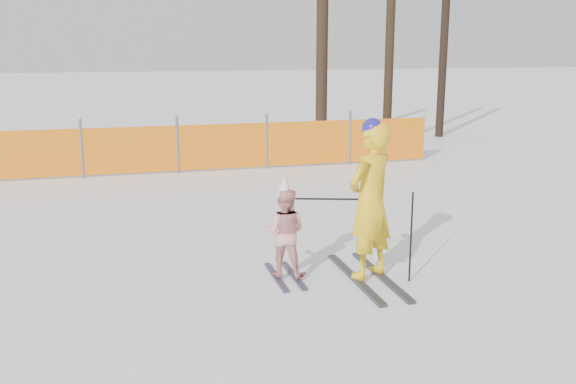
{
  "coord_description": "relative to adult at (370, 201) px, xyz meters",
  "views": [
    {
      "loc": [
        -1.99,
        -6.94,
        2.79
      ],
      "look_at": [
        0.0,
        0.5,
        1.0
      ],
      "focal_mm": 40.0,
      "sensor_mm": 36.0,
      "label": 1
    }
  ],
  "objects": [
    {
      "name": "child",
      "position": [
        -0.97,
        0.3,
        -0.39
      ],
      "size": [
        0.66,
        0.99,
        1.27
      ],
      "color": "black",
      "rests_on": "ground"
    },
    {
      "name": "tree_trunks",
      "position": [
        4.2,
        10.38,
        2.08
      ],
      "size": [
        4.11,
        1.69,
        6.9
      ],
      "color": "black",
      "rests_on": "ground"
    },
    {
      "name": "ground",
      "position": [
        -0.85,
        0.09,
        -0.98
      ],
      "size": [
        120.0,
        120.0,
        0.0
      ],
      "primitive_type": "plane",
      "color": "white",
      "rests_on": "ground"
    },
    {
      "name": "ski_poles",
      "position": [
        0.07,
        -0.06,
        -0.24
      ],
      "size": [
        1.31,
        0.49,
        1.1
      ],
      "color": "black",
      "rests_on": "ground"
    },
    {
      "name": "adult",
      "position": [
        0.0,
        0.0,
        0.0
      ],
      "size": [
        0.81,
        1.73,
        1.96
      ],
      "color": "black",
      "rests_on": "ground"
    },
    {
      "name": "safety_fence",
      "position": [
        -3.71,
        7.18,
        -0.42
      ],
      "size": [
        15.94,
        0.06,
        1.25
      ],
      "color": "#595960",
      "rests_on": "ground"
    }
  ]
}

